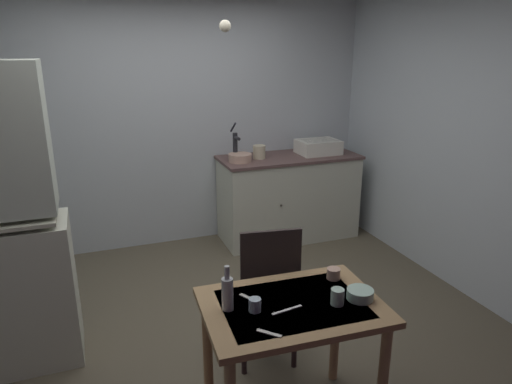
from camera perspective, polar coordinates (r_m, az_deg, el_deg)
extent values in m
plane|color=brown|center=(3.71, -4.24, -16.11)|extent=(5.23, 5.23, 0.00)
cube|color=silver|center=(4.90, -10.60, 8.51)|extent=(4.33, 0.10, 2.62)
cube|color=silver|center=(4.29, 24.45, 5.97)|extent=(0.10, 3.59, 2.62)
cube|color=beige|center=(5.10, 4.04, -0.78)|extent=(1.48, 0.60, 0.90)
cube|color=brown|center=(4.98, 4.15, 4.32)|extent=(1.51, 0.63, 0.03)
sphere|color=#2D2823|center=(4.73, 3.15, -1.68)|extent=(0.02, 0.02, 0.02)
cube|color=white|center=(5.11, 7.74, 5.58)|extent=(0.44, 0.34, 0.15)
cube|color=black|center=(5.09, 7.77, 6.37)|extent=(0.38, 0.28, 0.01)
cylinder|color=#232328|center=(4.78, -2.60, 5.69)|extent=(0.05, 0.05, 0.28)
cylinder|color=#232328|center=(4.69, -2.35, 6.72)|extent=(0.03, 0.12, 0.03)
cylinder|color=black|center=(4.80, -2.86, 8.05)|extent=(0.02, 0.16, 0.12)
cylinder|color=tan|center=(4.71, -2.00, 4.28)|extent=(0.24, 0.24, 0.08)
cylinder|color=beige|center=(4.84, 0.40, 5.01)|extent=(0.13, 0.13, 0.14)
cube|color=#A68156|center=(2.48, 4.54, -14.02)|extent=(0.97, 0.70, 0.04)
cube|color=silver|center=(2.47, 4.55, -13.69)|extent=(0.76, 0.55, 0.00)
cylinder|color=#A77B4E|center=(2.82, -6.02, -19.29)|extent=(0.06, 0.06, 0.74)
cylinder|color=tan|center=(3.04, 9.87, -16.35)|extent=(0.06, 0.06, 0.74)
cube|color=#2F2123|center=(3.16, 1.01, -12.90)|extent=(0.46, 0.46, 0.03)
cube|color=#2C2423|center=(2.87, 1.86, -9.83)|extent=(0.38, 0.08, 0.54)
cylinder|color=#2F2123|center=(3.46, 3.20, -14.52)|extent=(0.04, 0.04, 0.44)
cylinder|color=#2F2123|center=(3.40, -2.55, -15.14)|extent=(0.04, 0.04, 0.44)
cylinder|color=#2F2123|center=(3.19, 4.82, -17.68)|extent=(0.04, 0.04, 0.44)
cylinder|color=#2F2123|center=(3.13, -1.51, -18.46)|extent=(0.04, 0.04, 0.44)
cylinder|color=#ADD1C1|center=(2.56, 12.82, -12.28)|extent=(0.14, 0.14, 0.05)
cylinder|color=#ADD1C1|center=(2.48, 10.09, -12.69)|extent=(0.07, 0.07, 0.09)
cylinder|color=#9EB2C6|center=(2.39, -0.15, -13.86)|extent=(0.06, 0.06, 0.07)
cylinder|color=tan|center=(2.73, 9.61, -9.97)|extent=(0.08, 0.08, 0.06)
cylinder|color=#B7BCC1|center=(2.38, -3.57, -12.56)|extent=(0.06, 0.06, 0.17)
cylinder|color=#B7BCC1|center=(2.32, -3.63, -9.97)|extent=(0.03, 0.03, 0.07)
cube|color=silver|center=(2.42, 3.88, -14.42)|extent=(0.18, 0.04, 0.00)
cube|color=beige|center=(2.25, 1.64, -17.14)|extent=(0.10, 0.10, 0.00)
cube|color=beige|center=(2.50, -0.74, -13.12)|extent=(0.09, 0.13, 0.00)
sphere|color=#F9EFCC|center=(3.29, -3.87, 19.91)|extent=(0.08, 0.08, 0.08)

